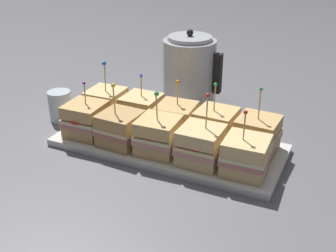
# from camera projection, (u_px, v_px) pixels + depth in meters

# --- Properties ---
(ground_plane) EXTENTS (6.00, 6.00, 0.00)m
(ground_plane) POSITION_uv_depth(u_px,v_px,m) (168.00, 148.00, 1.06)
(ground_plane) COLOR slate
(serving_platter) EXTENTS (0.57, 0.24, 0.02)m
(serving_platter) POSITION_uv_depth(u_px,v_px,m) (168.00, 145.00, 1.05)
(serving_platter) COLOR silver
(serving_platter) RESTS_ON ground_plane
(sandwich_front_far_left) EXTENTS (0.10, 0.10, 0.14)m
(sandwich_front_far_left) POSITION_uv_depth(u_px,v_px,m) (86.00, 120.00, 1.07)
(sandwich_front_far_left) COLOR tan
(sandwich_front_far_left) RESTS_ON serving_platter
(sandwich_front_left) EXTENTS (0.10, 0.10, 0.16)m
(sandwich_front_left) POSITION_uv_depth(u_px,v_px,m) (120.00, 129.00, 1.03)
(sandwich_front_left) COLOR tan
(sandwich_front_left) RESTS_ON serving_platter
(sandwich_front_center) EXTENTS (0.10, 0.10, 0.16)m
(sandwich_front_center) POSITION_uv_depth(u_px,v_px,m) (159.00, 136.00, 0.99)
(sandwich_front_center) COLOR tan
(sandwich_front_center) RESTS_ON serving_platter
(sandwich_front_right) EXTENTS (0.10, 0.10, 0.17)m
(sandwich_front_right) POSITION_uv_depth(u_px,v_px,m) (201.00, 146.00, 0.95)
(sandwich_front_right) COLOR #DBB77A
(sandwich_front_right) RESTS_ON serving_platter
(sandwich_front_far_right) EXTENTS (0.10, 0.10, 0.15)m
(sandwich_front_far_right) POSITION_uv_depth(u_px,v_px,m) (246.00, 156.00, 0.91)
(sandwich_front_far_right) COLOR #DBB77A
(sandwich_front_far_right) RESTS_ON serving_platter
(sandwich_back_far_left) EXTENTS (0.10, 0.10, 0.17)m
(sandwich_back_far_left) POSITION_uv_depth(u_px,v_px,m) (106.00, 105.00, 1.15)
(sandwich_back_far_left) COLOR #DBB77A
(sandwich_back_far_left) RESTS_ON serving_platter
(sandwich_back_left) EXTENTS (0.10, 0.10, 0.14)m
(sandwich_back_left) POSITION_uv_depth(u_px,v_px,m) (142.00, 111.00, 1.12)
(sandwich_back_left) COLOR #DBB77A
(sandwich_back_left) RESTS_ON serving_platter
(sandwich_back_center) EXTENTS (0.10, 0.10, 0.15)m
(sandwich_back_center) POSITION_uv_depth(u_px,v_px,m) (177.00, 120.00, 1.07)
(sandwich_back_center) COLOR tan
(sandwich_back_center) RESTS_ON serving_platter
(sandwich_back_right) EXTENTS (0.10, 0.10, 0.16)m
(sandwich_back_right) POSITION_uv_depth(u_px,v_px,m) (216.00, 126.00, 1.03)
(sandwich_back_right) COLOR tan
(sandwich_back_right) RESTS_ON serving_platter
(sandwich_back_far_right) EXTENTS (0.10, 0.10, 0.16)m
(sandwich_back_far_right) POSITION_uv_depth(u_px,v_px,m) (257.00, 135.00, 0.99)
(sandwich_back_far_right) COLOR tan
(sandwich_back_far_right) RESTS_ON serving_platter
(kettle_steel) EXTENTS (0.18, 0.16, 0.23)m
(kettle_steel) POSITION_uv_depth(u_px,v_px,m) (189.00, 71.00, 1.28)
(kettle_steel) COLOR #B7BABF
(kettle_steel) RESTS_ON ground_plane
(drinking_glass) EXTENTS (0.06, 0.06, 0.09)m
(drinking_glass) POSITION_uv_depth(u_px,v_px,m) (60.00, 106.00, 1.19)
(drinking_glass) COLOR silver
(drinking_glass) RESTS_ON ground_plane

